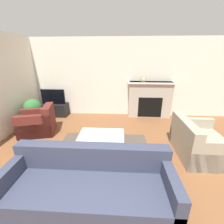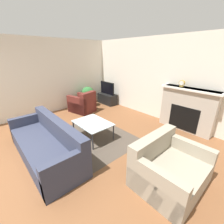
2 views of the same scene
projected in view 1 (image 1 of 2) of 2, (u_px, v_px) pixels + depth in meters
name	position (u px, v px, depth m)	size (l,w,h in m)	color
wall_back	(111.00, 78.00, 5.34)	(8.51, 0.06, 2.70)	silver
area_rug	(101.00, 155.00, 3.38)	(2.20, 1.95, 0.00)	#4C4238
fireplace	(150.00, 99.00, 5.33)	(1.62, 0.37, 1.27)	#B2A899
tv_stand	(55.00, 110.00, 5.54)	(0.92, 0.42, 0.45)	black
tv	(53.00, 97.00, 5.37)	(0.84, 0.06, 0.54)	black
couch_sectional	(90.00, 187.00, 2.19)	(2.37, 0.87, 0.82)	#33384C
couch_loveseat	(199.00, 143.00, 3.30)	(0.98, 1.21, 0.82)	#9E937F
armchair_by_window	(38.00, 124.00, 4.23)	(1.05, 0.91, 0.82)	#5B231E
coffee_table	(101.00, 137.00, 3.29)	(1.00, 0.75, 0.45)	#333338
potted_plant	(33.00, 109.00, 4.67)	(0.52, 0.52, 0.86)	beige
mantel_clock	(143.00, 79.00, 5.10)	(0.16, 0.07, 0.19)	#B79338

